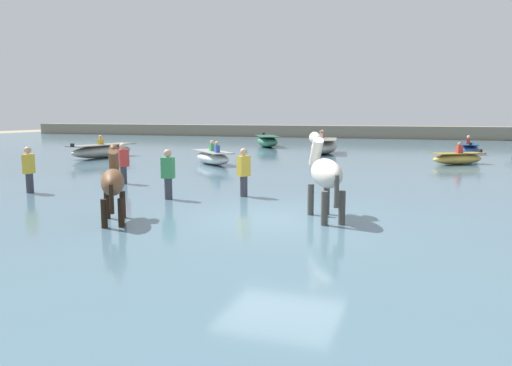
{
  "coord_description": "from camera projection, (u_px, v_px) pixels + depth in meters",
  "views": [
    {
      "loc": [
        2.82,
        -9.82,
        2.5
      ],
      "look_at": [
        -1.12,
        1.54,
        0.83
      ],
      "focal_mm": 34.41,
      "sensor_mm": 36.0,
      "label": 1
    }
  ],
  "objects": [
    {
      "name": "far_shoreline",
      "position": [
        394.0,
        134.0,
        45.67
      ],
      "size": [
        80.0,
        2.4,
        1.48
      ],
      "primitive_type": "cube",
      "color": "gray",
      "rests_on": "ground"
    },
    {
      "name": "boat_far_inshore",
      "position": [
        212.0,
        157.0,
        21.83
      ],
      "size": [
        2.94,
        3.01,
        1.06
      ],
      "color": "silver",
      "rests_on": "water_surface"
    },
    {
      "name": "boat_distant_east",
      "position": [
        324.0,
        146.0,
        27.77
      ],
      "size": [
        2.03,
        4.04,
        1.31
      ],
      "color": "#B2AD9E",
      "rests_on": "water_surface"
    },
    {
      "name": "horse_lead_bay",
      "position": [
        113.0,
        184.0,
        9.95
      ],
      "size": [
        1.19,
        1.62,
        1.89
      ],
      "color": "brown",
      "rests_on": "ground"
    },
    {
      "name": "ground_plane",
      "position": [
        282.0,
        233.0,
        10.45
      ],
      "size": [
        120.0,
        120.0,
        0.0
      ],
      "primitive_type": "plane",
      "color": "gray"
    },
    {
      "name": "person_onlooker_left",
      "position": [
        29.0,
        174.0,
        13.73
      ],
      "size": [
        0.26,
        0.35,
        1.63
      ],
      "color": "#383842",
      "rests_on": "ground"
    },
    {
      "name": "boat_mid_channel",
      "position": [
        102.0,
        151.0,
        25.11
      ],
      "size": [
        1.91,
        3.95,
        1.16
      ],
      "color": "#B2AD9E",
      "rests_on": "water_surface"
    },
    {
      "name": "boat_distant_west",
      "position": [
        267.0,
        141.0,
        33.58
      ],
      "size": [
        2.89,
        4.1,
        0.9
      ],
      "color": "#337556",
      "rests_on": "water_surface"
    },
    {
      "name": "person_wading_mid",
      "position": [
        244.0,
        177.0,
        13.11
      ],
      "size": [
        0.34,
        0.38,
        1.63
      ],
      "color": "#383842",
      "rests_on": "ground"
    },
    {
      "name": "person_spectator_far",
      "position": [
        123.0,
        167.0,
        15.55
      ],
      "size": [
        0.32,
        0.38,
        1.63
      ],
      "color": "#383842",
      "rests_on": "ground"
    },
    {
      "name": "boat_near_port",
      "position": [
        470.0,
        149.0,
        27.75
      ],
      "size": [
        1.07,
        2.8,
        1.03
      ],
      "color": "#28518E",
      "rests_on": "water_surface"
    },
    {
      "name": "water_surface",
      "position": [
        351.0,
        173.0,
        19.79
      ],
      "size": [
        90.0,
        90.0,
        0.33
      ],
      "primitive_type": "cube",
      "color": "#476675",
      "rests_on": "ground"
    },
    {
      "name": "horse_trailing_pinto",
      "position": [
        325.0,
        175.0,
        10.22
      ],
      "size": [
        1.22,
        1.88,
        2.13
      ],
      "color": "beige",
      "rests_on": "ground"
    },
    {
      "name": "person_wading_close",
      "position": [
        168.0,
        179.0,
        12.68
      ],
      "size": [
        0.34,
        0.24,
        1.63
      ],
      "color": "#383842",
      "rests_on": "ground"
    },
    {
      "name": "boat_mid_outer",
      "position": [
        458.0,
        158.0,
        21.69
      ],
      "size": [
        2.5,
        2.12,
        0.99
      ],
      "color": "gold",
      "rests_on": "water_surface"
    }
  ]
}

